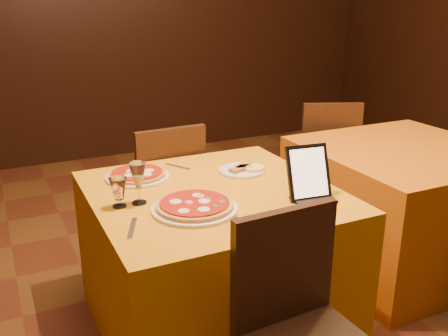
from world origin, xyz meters
name	(u,v)px	position (x,y,z in m)	size (l,w,h in m)	color
wall_back	(103,19)	(0.00, 3.50, 1.40)	(6.00, 0.01, 2.80)	black
main_table	(213,262)	(-0.24, 0.36, 0.38)	(1.10, 1.10, 0.75)	#C9820C
side_table	(401,206)	(1.10, 0.49, 0.38)	(1.10, 1.10, 0.75)	#B65E0B
chair_main_far	(161,193)	(-0.24, 1.15, 0.46)	(0.36, 0.36, 0.91)	black
chair_side_far	(323,157)	(1.10, 1.31, 0.46)	(0.43, 0.43, 0.91)	black
pizza_near	(195,207)	(-0.40, 0.19, 0.77)	(0.37, 0.37, 0.03)	white
pizza_far	(137,175)	(-0.51, 0.68, 0.77)	(0.31, 0.31, 0.03)	white
cutlet_dish	(241,170)	(0.00, 0.54, 0.76)	(0.23, 0.23, 0.03)	white
wine_glass	(138,183)	(-0.59, 0.36, 0.84)	(0.07, 0.07, 0.19)	#EBDC86
water_glass	(119,193)	(-0.68, 0.36, 0.81)	(0.06, 0.06, 0.13)	silver
tablet	(308,172)	(0.11, 0.11, 0.87)	(0.20, 0.02, 0.24)	black
knife	(232,210)	(-0.26, 0.12, 0.75)	(0.19, 0.02, 0.01)	silver
fork_near	(132,228)	(-0.69, 0.13, 0.75)	(0.18, 0.02, 0.01)	silver
fork_far	(178,167)	(-0.27, 0.75, 0.75)	(0.16, 0.02, 0.01)	#B8B7BE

